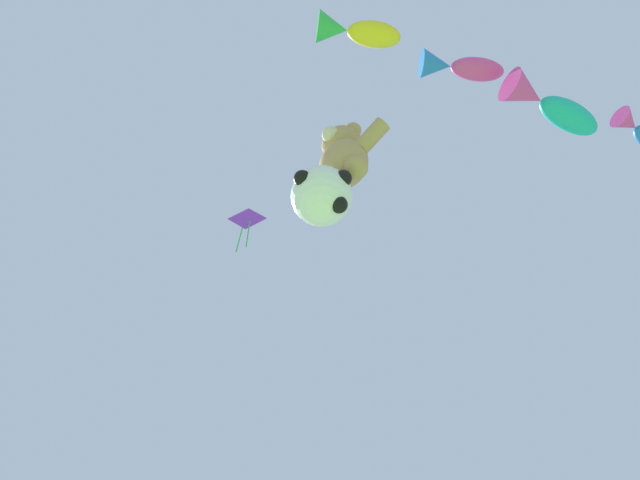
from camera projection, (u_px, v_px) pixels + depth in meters
teddy_bear_kite at (343, 158)px, 13.37m from camera, size 2.11×0.93×2.14m
soccer_ball_kite at (322, 196)px, 12.36m from camera, size 1.19×1.18×1.09m
fish_kite_goldfin at (353, 31)px, 15.53m from camera, size 1.68×1.84×0.73m
fish_kite_magenta at (457, 67)px, 15.64m from camera, size 1.67×1.78×0.66m
fish_kite_teal at (547, 104)px, 15.37m from camera, size 1.49×2.41×0.81m
fish_kite_cobalt at (638, 130)px, 16.21m from camera, size 0.84×1.48×0.58m
diamond_kite at (247, 222)px, 18.17m from camera, size 0.77×0.67×2.10m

